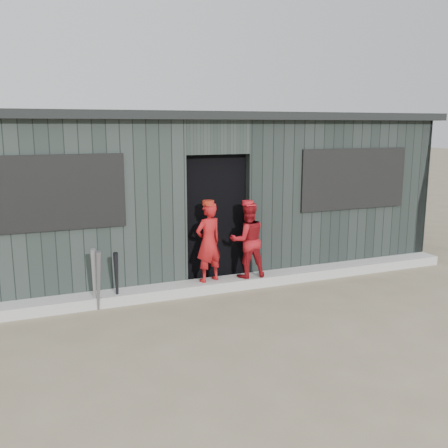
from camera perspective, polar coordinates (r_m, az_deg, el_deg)
name	(u,v)px	position (r m, az deg, el deg)	size (l,w,h in m)	color
ground	(281,335)	(6.03, 6.55, -12.49)	(80.00, 80.00, 0.00)	#766951
curb	(224,284)	(7.55, -0.06, -6.88)	(8.00, 0.36, 0.15)	#A8A8A3
bat_left	(94,279)	(6.82, -14.62, -6.10)	(0.07, 0.07, 0.87)	#9A9AA2
bat_mid	(99,281)	(6.75, -14.15, -6.34)	(0.07, 0.07, 0.85)	slate
bat_right	(117,279)	(6.91, -12.18, -6.13)	(0.07, 0.07, 0.78)	black
player_red_left	(208,242)	(7.30, -1.78, -2.08)	(0.43, 0.28, 1.18)	#A91417
player_red_right	(247,240)	(7.52, 2.70, -1.83)	(0.56, 0.43, 1.15)	maroon
player_grey_back	(228,234)	(8.07, 0.42, -1.14)	(0.68, 0.44, 1.39)	#AAAAAA
dugout	(188,191)	(8.83, -4.14, 3.82)	(8.30, 3.30, 2.62)	black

